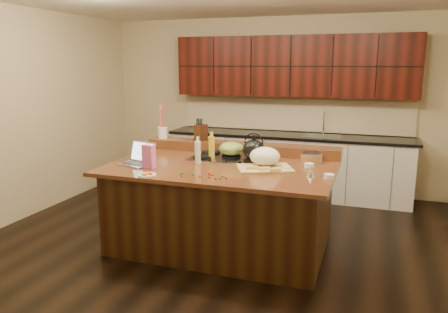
% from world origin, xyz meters
% --- Properties ---
extents(room, '(5.52, 5.02, 2.72)m').
position_xyz_m(room, '(0.00, 0.00, 1.35)').
color(room, black).
rests_on(room, ground).
extents(island, '(2.40, 1.60, 0.92)m').
position_xyz_m(island, '(0.00, 0.00, 0.46)').
color(island, black).
rests_on(island, ground).
extents(back_ledge, '(2.40, 0.30, 0.12)m').
position_xyz_m(back_ledge, '(0.00, 0.70, 0.98)').
color(back_ledge, black).
rests_on(back_ledge, island).
extents(cooktop, '(0.92, 0.52, 0.05)m').
position_xyz_m(cooktop, '(0.00, 0.30, 0.94)').
color(cooktop, gray).
rests_on(cooktop, island).
extents(back_counter, '(3.70, 0.66, 2.40)m').
position_xyz_m(back_counter, '(0.30, 2.23, 0.98)').
color(back_counter, silver).
rests_on(back_counter, ground).
extents(kettle, '(0.32, 0.32, 0.22)m').
position_xyz_m(kettle, '(0.30, 0.17, 1.07)').
color(kettle, black).
rests_on(kettle, cooktop).
extents(green_bowl, '(0.29, 0.29, 0.16)m').
position_xyz_m(green_bowl, '(0.00, 0.30, 1.04)').
color(green_bowl, olive).
rests_on(green_bowl, cooktop).
extents(laptop, '(0.41, 0.36, 0.24)m').
position_xyz_m(laptop, '(-0.87, -0.27, 0.98)').
color(laptop, '#B7B7BC').
rests_on(laptop, island).
extents(oil_bottle, '(0.08, 0.08, 0.27)m').
position_xyz_m(oil_bottle, '(-0.20, 0.19, 1.06)').
color(oil_bottle, gold).
rests_on(oil_bottle, island).
extents(vinegar_bottle, '(0.08, 0.08, 0.25)m').
position_xyz_m(vinegar_bottle, '(-0.27, -0.05, 1.04)').
color(vinegar_bottle, silver).
rests_on(vinegar_bottle, island).
extents(wooden_tray, '(0.66, 0.59, 0.22)m').
position_xyz_m(wooden_tray, '(0.47, -0.01, 1.02)').
color(wooden_tray, tan).
rests_on(wooden_tray, island).
extents(ramekin_a, '(0.13, 0.13, 0.04)m').
position_xyz_m(ramekin_a, '(0.70, -0.04, 0.94)').
color(ramekin_a, white).
rests_on(ramekin_a, island).
extents(ramekin_b, '(0.11, 0.11, 0.04)m').
position_xyz_m(ramekin_b, '(1.15, -0.22, 0.94)').
color(ramekin_b, white).
rests_on(ramekin_b, island).
extents(ramekin_c, '(0.13, 0.13, 0.04)m').
position_xyz_m(ramekin_c, '(0.90, 0.18, 0.94)').
color(ramekin_c, white).
rests_on(ramekin_c, island).
extents(strainer_bowl, '(0.24, 0.24, 0.09)m').
position_xyz_m(strainer_bowl, '(0.89, 0.43, 0.97)').
color(strainer_bowl, '#996B3F').
rests_on(strainer_bowl, island).
extents(kitchen_timer, '(0.10, 0.10, 0.07)m').
position_xyz_m(kitchen_timer, '(0.98, -0.22, 0.96)').
color(kitchen_timer, silver).
rests_on(kitchen_timer, island).
extents(pink_bag, '(0.14, 0.10, 0.25)m').
position_xyz_m(pink_bag, '(-0.67, -0.40, 1.04)').
color(pink_bag, pink).
rests_on(pink_bag, island).
extents(candy_plate, '(0.20, 0.20, 0.01)m').
position_xyz_m(candy_plate, '(-0.54, -0.68, 0.93)').
color(candy_plate, white).
rests_on(candy_plate, island).
extents(package_box, '(0.11, 0.08, 0.13)m').
position_xyz_m(package_box, '(-1.15, 0.28, 0.99)').
color(package_box, '#B99741').
rests_on(package_box, island).
extents(utensil_crock, '(0.15, 0.15, 0.14)m').
position_xyz_m(utensil_crock, '(-1.07, 0.70, 1.11)').
color(utensil_crock, white).
rests_on(utensil_crock, back_ledge).
extents(knife_block, '(0.14, 0.18, 0.20)m').
position_xyz_m(knife_block, '(-0.53, 0.70, 1.14)').
color(knife_block, black).
rests_on(knife_block, back_ledge).
extents(gumdrop_0, '(0.02, 0.02, 0.02)m').
position_xyz_m(gumdrop_0, '(0.23, -0.55, 0.93)').
color(gumdrop_0, red).
rests_on(gumdrop_0, island).
extents(gumdrop_1, '(0.02, 0.02, 0.02)m').
position_xyz_m(gumdrop_1, '(0.14, -0.60, 0.93)').
color(gumdrop_1, '#198C26').
rests_on(gumdrop_1, island).
extents(gumdrop_2, '(0.02, 0.02, 0.02)m').
position_xyz_m(gumdrop_2, '(0.06, -0.57, 0.93)').
color(gumdrop_2, red).
rests_on(gumdrop_2, island).
extents(gumdrop_3, '(0.02, 0.02, 0.02)m').
position_xyz_m(gumdrop_3, '(-0.23, -0.52, 0.93)').
color(gumdrop_3, '#198C26').
rests_on(gumdrop_3, island).
extents(gumdrop_4, '(0.02, 0.02, 0.02)m').
position_xyz_m(gumdrop_4, '(0.01, -0.44, 0.93)').
color(gumdrop_4, red).
rests_on(gumdrop_4, island).
extents(gumdrop_5, '(0.02, 0.02, 0.02)m').
position_xyz_m(gumdrop_5, '(-0.19, -0.49, 0.93)').
color(gumdrop_5, '#198C26').
rests_on(gumdrop_5, island).
extents(gumdrop_6, '(0.02, 0.02, 0.02)m').
position_xyz_m(gumdrop_6, '(-0.21, -0.61, 0.93)').
color(gumdrop_6, red).
rests_on(gumdrop_6, island).
extents(gumdrop_7, '(0.02, 0.02, 0.02)m').
position_xyz_m(gumdrop_7, '(0.18, -0.50, 0.93)').
color(gumdrop_7, '#198C26').
rests_on(gumdrop_7, island).
extents(gumdrop_8, '(0.02, 0.02, 0.02)m').
position_xyz_m(gumdrop_8, '(0.18, -0.59, 0.93)').
color(gumdrop_8, red).
rests_on(gumdrop_8, island).
extents(gumdrop_9, '(0.02, 0.02, 0.02)m').
position_xyz_m(gumdrop_9, '(-0.26, -0.51, 0.93)').
color(gumdrop_9, '#198C26').
rests_on(gumdrop_9, island).
extents(gumdrop_10, '(0.02, 0.02, 0.02)m').
position_xyz_m(gumdrop_10, '(-0.03, -0.57, 0.93)').
color(gumdrop_10, red).
rests_on(gumdrop_10, island).
extents(gumdrop_11, '(0.02, 0.02, 0.02)m').
position_xyz_m(gumdrop_11, '(-0.12, -0.53, 0.93)').
color(gumdrop_11, '#198C26').
rests_on(gumdrop_11, island).
extents(gumdrop_12, '(0.02, 0.02, 0.02)m').
position_xyz_m(gumdrop_12, '(0.07, -0.50, 0.93)').
color(gumdrop_12, red).
rests_on(gumdrop_12, island).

